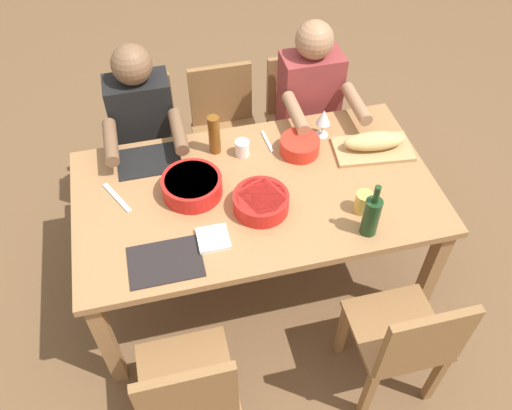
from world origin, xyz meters
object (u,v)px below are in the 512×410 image
diner_near_right (145,131)px  serving_bowl_pasta (300,145)px  cup_far_left (363,202)px  napkin_stack (213,239)px  chair_near_center (225,126)px  chair_far_left (406,341)px  cutting_board (373,149)px  beer_bottle (214,135)px  chair_far_right (188,392)px  serving_bowl_greens (261,201)px  cup_near_center (242,148)px  diner_near_left (311,105)px  bread_loaf (374,141)px  wine_glass (324,118)px  chair_near_right (147,139)px  chair_near_left (300,115)px  serving_bowl_salad (192,185)px  wine_bottle (371,216)px  dining_table (256,201)px

diner_near_right → serving_bowl_pasta: size_ratio=5.89×
cup_far_left → napkin_stack: bearing=1.0°
cup_far_left → chair_near_center: bearing=-66.8°
chair_far_left → cutting_board: chair_far_left is taller
beer_bottle → napkin_stack: bearing=78.3°
chair_far_right → cup_far_left: bearing=-149.0°
serving_bowl_greens → napkin_stack: (0.25, 0.14, -0.04)m
beer_bottle → cup_far_left: (-0.59, 0.57, -0.06)m
chair_far_right → napkin_stack: chair_far_right is taller
serving_bowl_greens → chair_far_left: bearing=125.4°
serving_bowl_pasta → cup_near_center: (0.29, -0.05, -0.00)m
diner_near_left → cup_near_center: size_ratio=13.87×
bread_loaf → wine_glass: (0.22, -0.18, 0.05)m
chair_near_right → wine_glass: wine_glass is taller
chair_near_left → napkin_stack: 1.32m
serving_bowl_greens → serving_bowl_salad: (0.30, -0.17, 0.00)m
chair_far_left → napkin_stack: (0.74, -0.55, 0.27)m
serving_bowl_greens → cup_near_center: bearing=-89.6°
diner_near_left → wine_glass: bearing=81.8°
serving_bowl_pasta → serving_bowl_greens: bearing=49.0°
diner_near_left → chair_far_right: 1.74m
diner_near_right → serving_bowl_pasta: 0.87m
diner_near_right → bread_loaf: (-1.14, 0.49, 0.11)m
chair_near_center → serving_bowl_salad: size_ratio=2.94×
wine_glass → chair_far_right: bearing=50.5°
serving_bowl_salad → wine_bottle: 0.85m
dining_table → bread_loaf: 0.68m
wine_bottle → wine_glass: bearing=-90.5°
serving_bowl_greens → cup_far_left: 0.47m
chair_far_right → beer_bottle: (-0.34, -1.13, 0.37)m
dining_table → chair_near_left: size_ratio=2.06×
chair_far_right → serving_bowl_greens: size_ratio=3.24×
beer_bottle → wine_glass: 0.58m
bread_loaf → diner_near_right: bearing=-23.4°
chair_far_right → diner_near_left: bearing=-124.0°
serving_bowl_pasta → beer_bottle: (0.42, -0.11, 0.06)m
chair_far_left → serving_bowl_greens: (0.49, -0.69, 0.31)m
serving_bowl_pasta → napkin_stack: serving_bowl_pasta is taller
serving_bowl_greens → wine_glass: wine_glass is taller
diner_near_right → chair_far_right: (-0.00, 1.43, -0.21)m
chair_near_center → cup_near_center: (0.01, 0.54, 0.30)m
diner_near_right → cup_near_center: bearing=142.7°
chair_near_center → wine_glass: 0.76m
serving_bowl_pasta → chair_far_right: bearing=53.1°
wine_bottle → cup_near_center: wine_bottle is taller
chair_near_right → serving_bowl_salad: (-0.18, 0.75, 0.31)m
serving_bowl_pasta → serving_bowl_salad: size_ratio=0.71×
chair_near_left → wine_glass: wine_glass is taller
cutting_board → bread_loaf: size_ratio=1.25×
napkin_stack → cup_near_center: bearing=-115.8°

